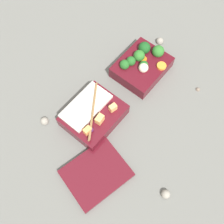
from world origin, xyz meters
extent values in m
plane|color=slate|center=(0.00, 0.00, 0.00)|extent=(3.00, 3.00, 0.00)
cube|color=#510F19|center=(-0.12, 0.01, 0.02)|extent=(0.18, 0.15, 0.05)
sphere|color=#2D7028|center=(-0.19, 0.02, 0.06)|extent=(0.04, 0.04, 0.04)
sphere|color=#2D7028|center=(-0.13, -0.02, 0.06)|extent=(0.04, 0.04, 0.04)
sphere|color=#19511E|center=(-0.17, -0.02, 0.06)|extent=(0.04, 0.04, 0.04)
sphere|color=#236023|center=(-0.11, 0.02, 0.05)|extent=(0.03, 0.03, 0.03)
sphere|color=#236023|center=(-0.07, -0.03, 0.06)|extent=(0.03, 0.03, 0.03)
sphere|color=#236023|center=(-0.10, -0.03, 0.06)|extent=(0.03, 0.03, 0.03)
cylinder|color=orange|center=(-0.13, 0.00, 0.05)|extent=(0.04, 0.04, 0.01)
cylinder|color=orange|center=(-0.15, 0.07, 0.05)|extent=(0.04, 0.04, 0.01)
sphere|color=beige|center=(-0.10, 0.02, 0.06)|extent=(0.03, 0.03, 0.03)
cube|color=#510F19|center=(0.13, 0.00, 0.02)|extent=(0.18, 0.15, 0.05)
cube|color=silver|center=(0.13, -0.03, 0.05)|extent=(0.16, 0.09, 0.01)
cube|color=#EAB266|center=(0.08, 0.04, 0.06)|extent=(0.03, 0.02, 0.02)
cube|color=#EAB266|center=(0.14, 0.04, 0.06)|extent=(0.03, 0.02, 0.03)
cube|color=#F4A356|center=(0.19, 0.03, 0.06)|extent=(0.03, 0.02, 0.02)
sphere|color=#4C1E4C|center=(0.18, 0.04, 0.05)|extent=(0.02, 0.02, 0.02)
cylinder|color=olive|center=(0.13, 0.00, 0.06)|extent=(0.17, 0.12, 0.01)
cylinder|color=olive|center=(0.13, 0.00, 0.06)|extent=(0.17, 0.12, 0.01)
cube|color=#510F19|center=(0.26, 0.13, 0.01)|extent=(0.21, 0.19, 0.02)
sphere|color=gray|center=(-0.27, -0.02, 0.01)|extent=(0.03, 0.03, 0.03)
sphere|color=gray|center=(0.18, 0.32, 0.01)|extent=(0.03, 0.03, 0.03)
sphere|color=#7A6B5B|center=(-0.18, 0.21, 0.00)|extent=(0.02, 0.02, 0.02)
sphere|color=gray|center=(0.24, -0.12, 0.01)|extent=(0.03, 0.03, 0.03)
camera|label=1|loc=(0.37, 0.27, 0.79)|focal=42.00mm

